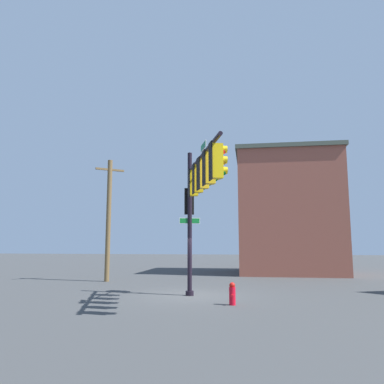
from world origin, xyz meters
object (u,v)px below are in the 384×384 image
(signal_pole_assembly, at_px, (199,187))
(utility_pole, at_px, (109,218))
(brick_building, at_px, (287,212))
(fire_hydrant, at_px, (232,294))

(signal_pole_assembly, distance_m, utility_pole, 9.87)
(signal_pole_assembly, xyz_separation_m, brick_building, (-15.20, 4.96, 0.17))
(utility_pole, bearing_deg, fire_hydrant, 46.23)
(signal_pole_assembly, distance_m, fire_hydrant, 4.28)
(utility_pole, bearing_deg, brick_building, 124.32)
(signal_pole_assembly, bearing_deg, brick_building, 161.93)
(brick_building, bearing_deg, signal_pole_assembly, -18.07)
(brick_building, bearing_deg, utility_pole, -55.68)
(fire_hydrant, bearing_deg, utility_pole, -133.77)
(signal_pole_assembly, relative_size, utility_pole, 0.86)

